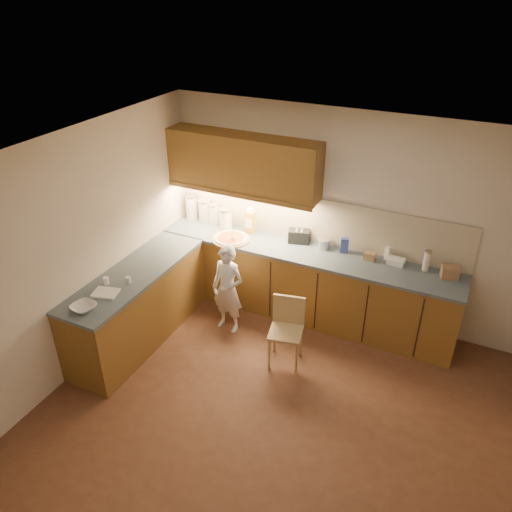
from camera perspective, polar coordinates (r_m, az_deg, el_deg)
name	(u,v)px	position (r m, az deg, el deg)	size (l,w,h in m)	color
room	(280,271)	(4.21, 2.76, -1.69)	(4.54, 4.50, 2.62)	#542F1C
l_counter	(249,290)	(6.15, -0.84, -3.92)	(3.77, 2.62, 0.92)	brown
backsplash	(315,220)	(6.19, 6.72, 4.11)	(3.75, 0.02, 0.58)	#BEB393
upper_cabinets	(243,164)	(6.13, -1.51, 10.51)	(1.95, 0.36, 0.73)	brown
pizza_on_board	(231,239)	(6.30, -2.90, 2.00)	(0.47, 0.47, 0.19)	tan
child	(228,289)	(5.98, -3.24, -3.80)	(0.42, 0.27, 1.14)	white
wooden_chair	(287,326)	(5.58, 3.55, -7.98)	(0.43, 0.43, 0.79)	tan
mixing_bowl	(83,307)	(5.30, -19.11, -5.57)	(0.24, 0.24, 0.06)	silver
canister_a	(192,207)	(6.86, -7.35, 5.61)	(0.17, 0.17, 0.34)	white
canister_b	(205,211)	(6.75, -5.86, 5.18)	(0.18, 0.18, 0.31)	silver
canister_c	(214,214)	(6.69, -4.81, 4.85)	(0.15, 0.15, 0.28)	white
canister_d	(226,218)	(6.55, -3.48, 4.33)	(0.17, 0.17, 0.28)	white
oil_jug	(250,222)	(6.41, -0.66, 3.95)	(0.13, 0.10, 0.35)	gold
toaster	(299,236)	(6.23, 4.93, 2.26)	(0.29, 0.21, 0.17)	black
steel_pot	(323,243)	(6.14, 7.72, 1.44)	(0.16, 0.16, 0.13)	#B2B2B7
blue_box	(344,245)	(6.08, 10.07, 1.22)	(0.09, 0.07, 0.19)	#3547A0
card_box_a	(370,256)	(5.99, 12.88, -0.02)	(0.13, 0.09, 0.09)	#A58158
white_bottle	(388,253)	(6.03, 14.81, 0.28)	(0.05, 0.05, 0.16)	white
flat_pack	(396,261)	(5.98, 15.73, -0.59)	(0.19, 0.13, 0.07)	white
tall_jar	(427,260)	(5.92, 18.93, -0.49)	(0.08, 0.08, 0.25)	white
card_box_b	(450,272)	(5.90, 21.29, -1.72)	(0.18, 0.14, 0.14)	#957350
dough_cloth	(105,293)	(5.50, -16.83, -4.05)	(0.26, 0.20, 0.02)	white
spice_jar_a	(106,281)	(5.64, -16.76, -2.72)	(0.06, 0.06, 0.08)	white
spice_jar_b	(128,280)	(5.59, -14.39, -2.70)	(0.06, 0.06, 0.08)	white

